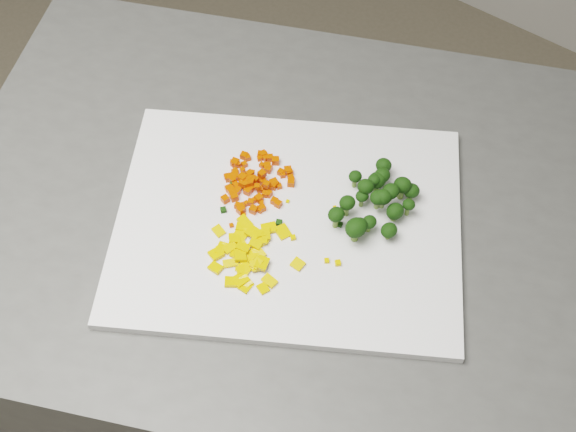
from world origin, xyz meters
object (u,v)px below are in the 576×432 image
Objects in this scene: cutting_board at (288,223)px; carrot_pile at (255,178)px; counter_block at (298,360)px; broccoli_pile at (371,193)px; pepper_pile at (257,247)px.

carrot_pile is (-0.06, 0.02, 0.02)m from cutting_board.
counter_block is 0.49m from broccoli_pile.
counter_block is at bearing -148.12° from broccoli_pile.
carrot_pile is at bearing -156.99° from broccoli_pile.
counter_block is 8.24× the size of broccoli_pile.
pepper_pile is at bearing -90.81° from counter_block.
broccoli_pile is at bearing 61.63° from pepper_pile.
carrot_pile is at bearing 162.64° from cutting_board.
broccoli_pile is at bearing 48.80° from cutting_board.
cutting_board is 3.75× the size of broccoli_pile.
cutting_board is 3.88× the size of pepper_pile.
counter_block is 2.20× the size of cutting_board.
cutting_board is 0.06m from pepper_pile.
pepper_pile reaches higher than counter_block.
cutting_board is 0.11m from broccoli_pile.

